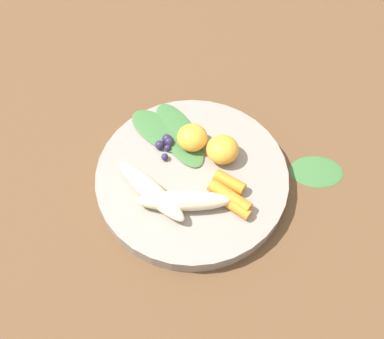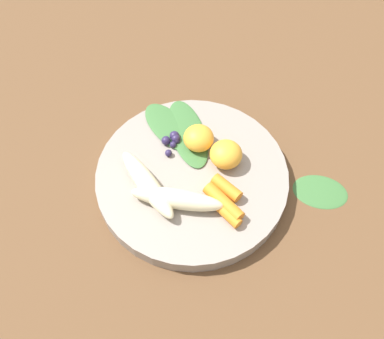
{
  "view_description": "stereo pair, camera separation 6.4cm",
  "coord_description": "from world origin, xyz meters",
  "px_view_note": "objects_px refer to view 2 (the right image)",
  "views": [
    {
      "loc": [
        -0.29,
        0.19,
        0.57
      ],
      "look_at": [
        0.0,
        0.0,
        0.03
      ],
      "focal_mm": 41.77,
      "sensor_mm": 36.0,
      "label": 1
    },
    {
      "loc": [
        -0.32,
        0.14,
        0.57
      ],
      "look_at": [
        0.0,
        0.0,
        0.03
      ],
      "focal_mm": 41.77,
      "sensor_mm": 36.0,
      "label": 2
    }
  ],
  "objects_px": {
    "banana_peeled_left": "(177,199)",
    "kale_leaf_stray": "(321,191)",
    "banana_peeled_right": "(146,182)",
    "orange_segment_near": "(199,138)",
    "bowl": "(192,178)"
  },
  "relations": [
    {
      "from": "banana_peeled_left",
      "to": "orange_segment_near",
      "type": "height_order",
      "value": "orange_segment_near"
    },
    {
      "from": "banana_peeled_left",
      "to": "kale_leaf_stray",
      "type": "distance_m",
      "value": 0.22
    },
    {
      "from": "bowl",
      "to": "kale_leaf_stray",
      "type": "relative_size",
      "value": 3.46
    },
    {
      "from": "banana_peeled_left",
      "to": "kale_leaf_stray",
      "type": "relative_size",
      "value": 1.59
    },
    {
      "from": "bowl",
      "to": "kale_leaf_stray",
      "type": "xyz_separation_m",
      "value": [
        -0.09,
        -0.17,
        -0.01
      ]
    },
    {
      "from": "bowl",
      "to": "banana_peeled_right",
      "type": "distance_m",
      "value": 0.07
    },
    {
      "from": "bowl",
      "to": "kale_leaf_stray",
      "type": "bearing_deg",
      "value": -118.3
    },
    {
      "from": "banana_peeled_right",
      "to": "kale_leaf_stray",
      "type": "distance_m",
      "value": 0.26
    },
    {
      "from": "banana_peeled_left",
      "to": "kale_leaf_stray",
      "type": "xyz_separation_m",
      "value": [
        -0.05,
        -0.21,
        -0.04
      ]
    },
    {
      "from": "banana_peeled_right",
      "to": "kale_leaf_stray",
      "type": "xyz_separation_m",
      "value": [
        -0.09,
        -0.24,
        -0.04
      ]
    },
    {
      "from": "banana_peeled_right",
      "to": "orange_segment_near",
      "type": "xyz_separation_m",
      "value": [
        0.04,
        -0.1,
        0.0
      ]
    },
    {
      "from": "kale_leaf_stray",
      "to": "bowl",
      "type": "bearing_deg",
      "value": -173.06
    },
    {
      "from": "bowl",
      "to": "banana_peeled_right",
      "type": "relative_size",
      "value": 2.18
    },
    {
      "from": "bowl",
      "to": "kale_leaf_stray",
      "type": "height_order",
      "value": "bowl"
    },
    {
      "from": "banana_peeled_right",
      "to": "orange_segment_near",
      "type": "height_order",
      "value": "orange_segment_near"
    }
  ]
}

